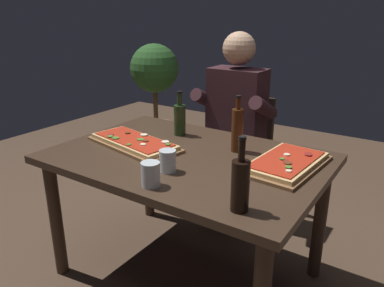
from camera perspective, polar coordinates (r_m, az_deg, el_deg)
ground_plane at (r=2.33m, az=-0.72°, el=-19.00°), size 6.40×6.40×0.00m
dining_table at (r=1.99m, az=-0.80°, el=-4.34°), size 1.40×0.96×0.74m
pizza_rectangular_front at (r=2.11m, az=-8.83°, el=0.17°), size 0.61×0.35×0.05m
pizza_rectangular_left at (r=1.86m, az=14.19°, el=-2.90°), size 0.32×0.50×0.05m
wine_bottle_dark at (r=1.99m, az=6.91°, el=2.19°), size 0.06×0.06×0.30m
oil_bottle_amber at (r=1.40m, az=7.37°, el=-6.13°), size 0.07×0.07×0.29m
vinegar_bottle_green at (r=2.25m, az=-1.88°, el=3.82°), size 0.07×0.07×0.27m
tumbler_near_camera at (r=1.75m, az=-3.72°, el=-2.66°), size 0.08×0.08×0.11m
tumbler_far_side at (r=1.61m, az=-6.32°, el=-4.89°), size 0.08×0.08×0.11m
diner_chair at (r=2.79m, az=7.28°, el=-0.87°), size 0.44×0.44×0.87m
seated_diner at (r=2.61m, az=6.32°, el=3.64°), size 0.53×0.41×1.33m
potted_plant_corner at (r=3.67m, az=-5.61°, el=7.02°), size 0.46×0.46×1.17m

